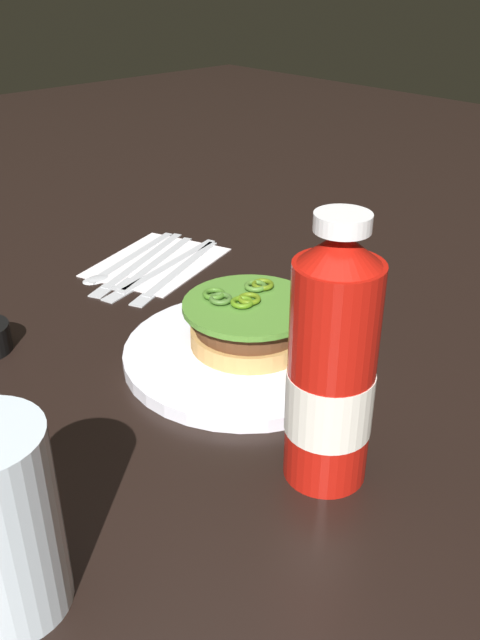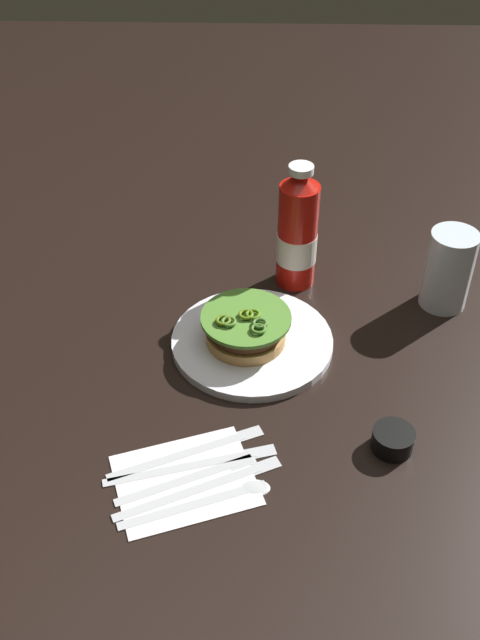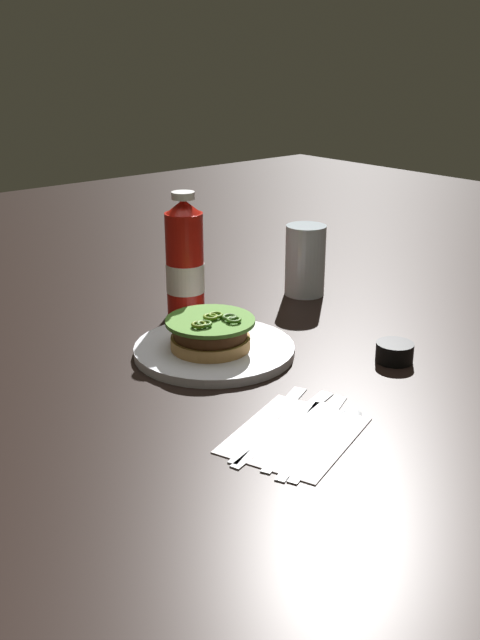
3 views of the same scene
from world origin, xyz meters
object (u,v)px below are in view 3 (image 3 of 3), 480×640
object	(u,v)px
burger_sandwich	(211,333)
condiment_cup	(395,352)
dinner_plate	(214,350)
napkin	(295,434)
ketchup_bottle	(185,262)
spoon_utensil	(335,430)
butter_knife	(292,419)
water_glass	(305,260)
fork_utensil	(300,425)
table_knife	(317,426)
steak_knife	(274,415)

from	to	relation	value
burger_sandwich	condiment_cup	world-z (taller)	burger_sandwich
dinner_plate	napkin	bearing A→B (deg)	-107.37
ketchup_bottle	spoon_utensil	size ratio (longest dim) A/B	1.17
dinner_plate	burger_sandwich	distance (m)	0.03
napkin	butter_knife	world-z (taller)	butter_knife
water_glass	spoon_utensil	bearing A→B (deg)	-131.12
burger_sandwich	spoon_utensil	size ratio (longest dim) A/B	0.73
ketchup_bottle	butter_knife	world-z (taller)	ketchup_bottle
dinner_plate	fork_utensil	size ratio (longest dim) A/B	1.38
napkin	spoon_utensil	xyz separation A→B (m)	(0.04, -0.03, 0.00)
napkin	table_knife	xyz separation A→B (m)	(0.03, -0.01, 0.00)
table_knife	steak_knife	xyz separation A→B (m)	(-0.02, 0.06, 0.00)
water_glass	fork_utensil	xyz separation A→B (m)	(-0.37, -0.36, -0.06)
burger_sandwich	dinner_plate	bearing A→B (deg)	19.70
condiment_cup	spoon_utensil	size ratio (longest dim) A/B	0.30
butter_knife	table_knife	bearing A→B (deg)	-71.10
napkin	butter_knife	size ratio (longest dim) A/B	0.77
burger_sandwich	ketchup_bottle	distance (m)	0.20
spoon_utensil	steak_knife	world-z (taller)	same
table_knife	butter_knife	xyz separation A→B (m)	(-0.01, 0.03, 0.00)
burger_sandwich	fork_utensil	distance (m)	0.25
water_glass	condiment_cup	distance (m)	0.33
napkin	spoon_utensil	size ratio (longest dim) A/B	0.92
condiment_cup	steak_knife	bearing A→B (deg)	-176.99
burger_sandwich	napkin	bearing A→B (deg)	-105.60
butter_knife	ketchup_bottle	bearing A→B (deg)	71.88
dinner_plate	steak_knife	size ratio (longest dim) A/B	1.22
condiment_cup	ketchup_bottle	bearing A→B (deg)	107.95
burger_sandwich	fork_utensil	world-z (taller)	burger_sandwich
napkin	burger_sandwich	bearing A→B (deg)	74.40
dinner_plate	napkin	size ratio (longest dim) A/B	1.43
butter_knife	steak_knife	bearing A→B (deg)	111.68
spoon_utensil	ketchup_bottle	bearing A→B (deg)	76.40
steak_knife	spoon_utensil	bearing A→B (deg)	-68.40
spoon_utensil	table_knife	xyz separation A→B (m)	(-0.01, 0.02, 0.00)
napkin	table_knife	bearing A→B (deg)	-12.80
ketchup_bottle	steak_knife	world-z (taller)	ketchup_bottle
spoon_utensil	steak_knife	xyz separation A→B (m)	(-0.03, 0.07, 0.00)
table_knife	steak_knife	bearing A→B (deg)	110.02
spoon_utensil	fork_utensil	xyz separation A→B (m)	(-0.02, 0.03, 0.00)
dinner_plate	water_glass	distance (m)	0.33
steak_knife	table_knife	bearing A→B (deg)	-69.98
water_glass	napkin	distance (m)	0.54
spoon_utensil	dinner_plate	bearing A→B (deg)	82.09
ketchup_bottle	fork_utensil	xyz separation A→B (m)	(-0.13, -0.41, -0.09)
table_knife	steak_knife	distance (m)	0.06
water_glass	fork_utensil	distance (m)	0.52
burger_sandwich	napkin	xyz separation A→B (m)	(-0.07, -0.25, -0.04)
burger_sandwich	spoon_utensil	world-z (taller)	burger_sandwich
dinner_plate	condiment_cup	xyz separation A→B (m)	(0.19, -0.19, 0.01)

